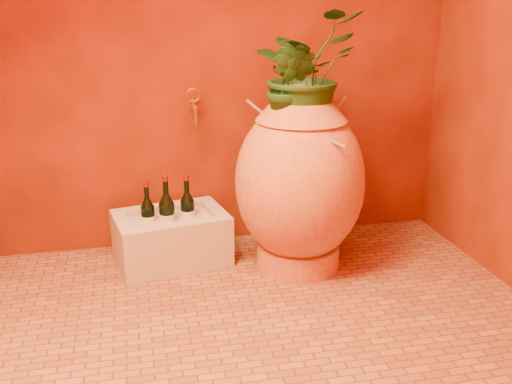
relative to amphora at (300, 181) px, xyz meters
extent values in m
plane|color=#995732|center=(-0.31, -0.56, -0.46)|extent=(2.50, 2.50, 0.00)
cube|color=#521904|center=(-0.31, 0.44, 0.79)|extent=(2.50, 0.02, 2.50)
cylinder|color=orange|center=(0.00, 0.00, -0.40)|extent=(0.54, 0.54, 0.12)
ellipsoid|color=orange|center=(0.00, 0.00, -0.01)|extent=(0.83, 0.83, 0.81)
cone|color=orange|center=(0.00, 0.00, 0.37)|extent=(0.57, 0.57, 0.12)
torus|color=orange|center=(0.00, 0.00, 0.44)|extent=(0.35, 0.35, 0.05)
cylinder|color=olive|center=(-0.08, -0.05, 0.25)|extent=(0.33, 0.38, 0.28)
cylinder|color=olive|center=(-0.02, -0.12, 0.29)|extent=(0.29, 0.36, 0.11)
cylinder|color=olive|center=(0.10, -0.08, 0.31)|extent=(0.28, 0.25, 0.20)
cube|color=beige|center=(-0.63, 0.19, -0.34)|extent=(0.62, 0.48, 0.24)
cube|color=beige|center=(-0.63, 0.35, -0.21)|extent=(0.56, 0.18, 0.03)
cube|color=beige|center=(-0.63, 0.04, -0.21)|extent=(0.56, 0.18, 0.03)
cube|color=beige|center=(-0.88, 0.19, -0.21)|extent=(0.11, 0.24, 0.03)
cube|color=beige|center=(-0.39, 0.19, -0.21)|extent=(0.11, 0.24, 0.03)
cylinder|color=black|center=(-0.65, 0.16, -0.22)|extent=(0.08, 0.08, 0.19)
cone|color=black|center=(-0.65, 0.16, -0.10)|extent=(0.08, 0.08, 0.05)
cylinder|color=black|center=(-0.65, 0.16, -0.04)|extent=(0.03, 0.03, 0.07)
cylinder|color=maroon|center=(-0.65, 0.16, 0.01)|extent=(0.03, 0.03, 0.03)
cylinder|color=silver|center=(-0.65, 0.16, -0.22)|extent=(0.08, 0.08, 0.08)
cylinder|color=black|center=(-0.75, 0.19, -0.23)|extent=(0.07, 0.07, 0.17)
cone|color=black|center=(-0.75, 0.19, -0.12)|extent=(0.07, 0.07, 0.05)
cylinder|color=black|center=(-0.75, 0.19, -0.07)|extent=(0.02, 0.02, 0.07)
cylinder|color=maroon|center=(-0.75, 0.19, -0.03)|extent=(0.03, 0.03, 0.02)
cylinder|color=silver|center=(-0.75, 0.19, -0.23)|extent=(0.07, 0.07, 0.07)
cylinder|color=black|center=(-0.54, 0.22, -0.23)|extent=(0.07, 0.07, 0.18)
cone|color=black|center=(-0.54, 0.22, -0.11)|extent=(0.07, 0.07, 0.05)
cylinder|color=black|center=(-0.54, 0.22, -0.06)|extent=(0.03, 0.03, 0.07)
cylinder|color=maroon|center=(-0.54, 0.22, -0.01)|extent=(0.03, 0.03, 0.02)
cylinder|color=silver|center=(-0.54, 0.22, -0.23)|extent=(0.08, 0.08, 0.08)
cylinder|color=#AB7827|center=(-0.48, 0.37, 0.33)|extent=(0.03, 0.15, 0.03)
cylinder|color=#AB7827|center=(-0.48, 0.29, 0.29)|extent=(0.02, 0.02, 0.09)
torus|color=#AB7827|center=(-0.48, 0.37, 0.39)|extent=(0.08, 0.01, 0.08)
cylinder|color=#AB7827|center=(-0.48, 0.37, 0.36)|extent=(0.01, 0.01, 0.05)
imported|color=#174019|center=(0.02, 0.03, 0.53)|extent=(0.65, 0.62, 0.57)
imported|color=#174019|center=(-0.07, -0.05, 0.47)|extent=(0.29, 0.29, 0.41)
camera|label=1|loc=(-0.79, -2.58, 0.86)|focal=40.00mm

